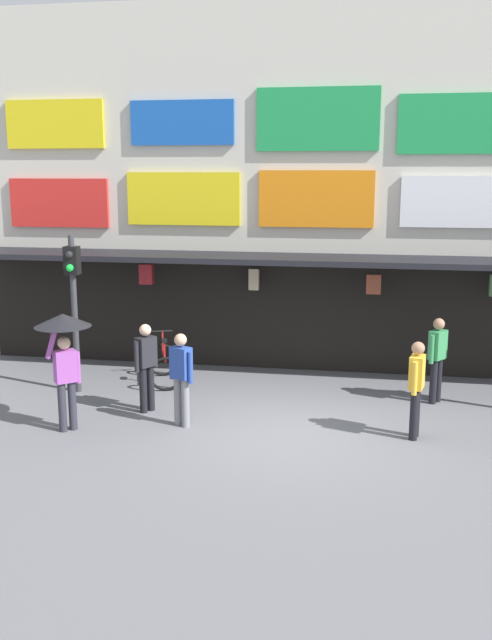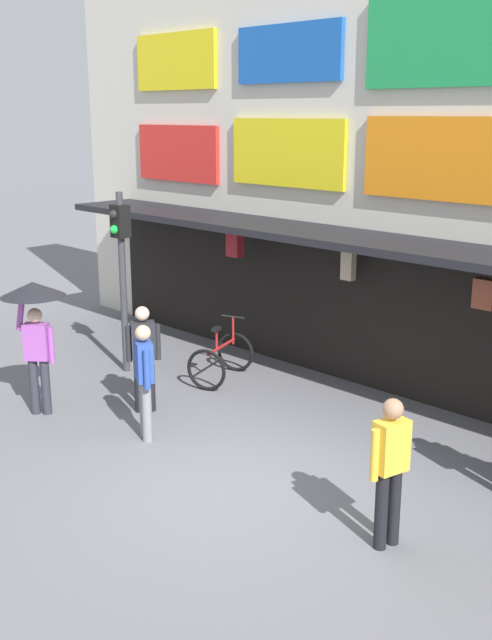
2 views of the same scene
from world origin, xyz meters
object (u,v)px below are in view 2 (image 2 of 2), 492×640
object	(u,v)px
bicycle_parked	(221,359)
pedestrian_in_yellow	(144,353)
pedestrian_with_umbrella	(34,311)
traffic_light_near	(121,254)
pedestrian_in_blue	(390,465)
pedestrian_in_purple	(144,376)

from	to	relation	value
bicycle_parked	pedestrian_in_yellow	world-z (taller)	pedestrian_in_yellow
pedestrian_with_umbrella	pedestrian_in_yellow	bearing A→B (deg)	48.59
traffic_light_near	bicycle_parked	world-z (taller)	traffic_light_near
pedestrian_in_yellow	bicycle_parked	bearing A→B (deg)	96.15
traffic_light_near	bicycle_parked	distance (m)	2.51
pedestrian_in_blue	pedestrian_with_umbrella	world-z (taller)	pedestrian_with_umbrella
pedestrian_in_purple	pedestrian_in_blue	xyz separation A→B (m)	(4.03, 0.11, 0.00)
bicycle_parked	pedestrian_in_yellow	bearing A→B (deg)	-83.85
pedestrian_in_purple	pedestrian_with_umbrella	distance (m)	2.10
bicycle_parked	pedestrian_with_umbrella	distance (m)	3.36
bicycle_parked	pedestrian_with_umbrella	xyz separation A→B (m)	(-0.86, -3.00, 1.25)
pedestrian_in_blue	pedestrian_with_umbrella	xyz separation A→B (m)	(-5.92, -0.67, 0.69)
pedestrian_in_blue	bicycle_parked	bearing A→B (deg)	155.33
pedestrian_with_umbrella	pedestrian_in_blue	bearing A→B (deg)	6.50
pedestrian_in_yellow	pedestrian_in_purple	xyz separation A→B (m)	(0.84, -0.63, 0.00)
traffic_light_near	pedestrian_in_yellow	size ratio (longest dim) A/B	1.90
bicycle_parked	pedestrian_in_yellow	distance (m)	1.90
pedestrian_in_yellow	pedestrian_with_umbrella	size ratio (longest dim) A/B	0.81
pedestrian_in_yellow	pedestrian_with_umbrella	bearing A→B (deg)	-131.41
pedestrian_in_yellow	pedestrian_in_purple	size ratio (longest dim) A/B	1.00
pedestrian_in_blue	pedestrian_with_umbrella	distance (m)	6.00
pedestrian_in_yellow	pedestrian_in_blue	bearing A→B (deg)	-6.12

